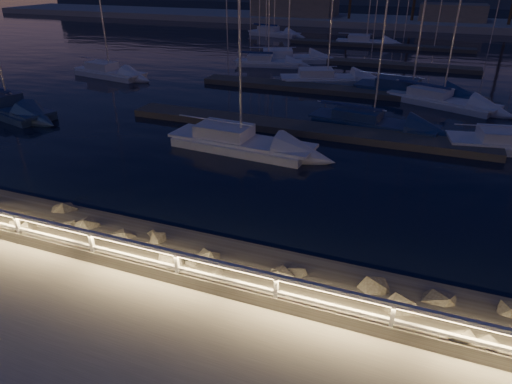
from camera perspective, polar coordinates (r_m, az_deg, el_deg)
ground at (r=14.23m, az=-13.18°, el=-9.96°), size 400.00×400.00×0.00m
harbor_water at (r=42.06m, az=11.48°, el=13.21°), size 400.00×440.00×0.60m
guard_rail at (r=13.83m, az=-13.75°, el=-7.30°), size 44.11×0.12×1.06m
riprap at (r=16.88m, az=-17.86°, el=-5.32°), size 33.89×3.03×1.42m
floating_docks at (r=43.17m, az=11.89°, el=14.28°), size 22.00×36.00×0.40m
far_shore at (r=83.94m, az=17.40°, el=19.85°), size 160.00×14.00×5.20m
sailboat_a at (r=35.10m, az=-28.61°, el=9.36°), size 8.05×4.17×13.29m
sailboat_b at (r=24.67m, az=-2.33°, el=6.42°), size 8.15×2.99×13.62m
sailboat_c at (r=35.43m, az=21.94°, el=10.72°), size 7.82×4.88×12.91m
sailboat_d at (r=28.89m, az=14.01°, el=8.56°), size 7.90×3.43×12.94m
sailboat_e at (r=43.99m, az=-17.99°, el=14.13°), size 7.53×3.36×12.47m
sailboat_f at (r=39.97m, az=8.59°, el=13.94°), size 7.99×4.96×13.24m
sailboat_g at (r=37.44m, az=18.54°, el=12.06°), size 8.76×3.85×14.40m
sailboat_i at (r=46.70m, az=1.34°, el=15.96°), size 6.71×3.04×11.10m
sailboat_j at (r=48.93m, az=3.74°, el=16.45°), size 8.47×5.11×14.00m
sailboat_m at (r=68.06m, az=2.13°, el=19.29°), size 7.78×3.62×12.87m
sailboat_n at (r=61.68m, az=13.42°, el=17.86°), size 7.45×2.78×12.43m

